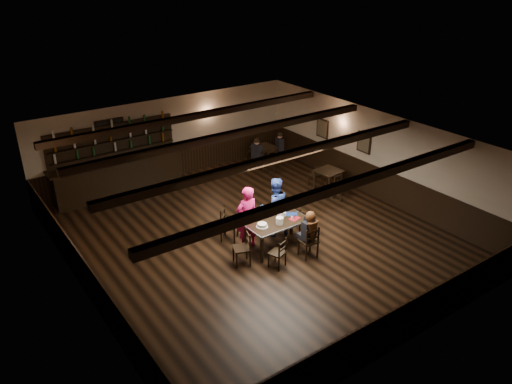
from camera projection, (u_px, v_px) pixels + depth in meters
ground at (255, 237)px, 13.34m from camera, size 10.00×10.00×0.00m
room_shell at (254, 176)px, 12.63m from camera, size 9.02×10.02×2.71m
dining_table at (278, 225)px, 12.55m from camera, size 1.60×0.81×0.75m
chair_near_left at (280, 251)px, 11.84m from camera, size 0.46×0.45×0.77m
chair_near_right at (310, 240)px, 12.20m from camera, size 0.45×0.43×0.87m
chair_end_left at (245, 245)px, 11.97m from camera, size 0.51×0.52×0.88m
chair_end_right at (307, 220)px, 13.21m from camera, size 0.45×0.46×0.78m
chair_far_pushed at (226, 221)px, 13.01m from camera, size 0.59×0.59×0.92m
woman_pink at (247, 218)px, 12.54m from camera, size 0.63×0.42×1.69m
man_blue at (275, 207)px, 13.13m from camera, size 0.93×0.80×1.64m
seated_person at (310, 227)px, 12.10m from camera, size 0.34×0.51×0.83m
cake at (262, 225)px, 12.28m from camera, size 0.30×0.30×0.09m
plate_stack_a at (280, 221)px, 12.40m from camera, size 0.19×0.19×0.18m
plate_stack_b at (281, 215)px, 12.61m from camera, size 0.19×0.19×0.22m
tea_light at (277, 219)px, 12.63m from camera, size 0.05×0.05×0.06m
salt_shaker at (292, 218)px, 12.60m from camera, size 0.04×0.04×0.09m
pepper_shaker at (294, 217)px, 12.66m from camera, size 0.04×0.04×0.09m
drink_glass at (285, 214)px, 12.78m from camera, size 0.07×0.07×0.11m
menu_red at (295, 218)px, 12.68m from camera, size 0.33×0.27×0.00m
menu_blue at (291, 214)px, 12.90m from camera, size 0.41×0.38×0.00m
bar_counter at (118, 171)px, 15.53m from camera, size 4.20×0.70×2.20m
back_table_a at (328, 173)px, 15.59m from camera, size 0.81×0.81×0.75m
back_table_b at (264, 150)px, 17.51m from camera, size 0.80×0.80×0.75m
bg_patron_left at (257, 148)px, 17.09m from camera, size 0.28×0.39×0.73m
bg_patron_right at (280, 142)px, 17.76m from camera, size 0.28×0.37×0.69m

